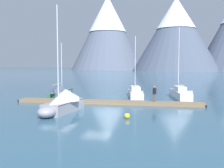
{
  "coord_description": "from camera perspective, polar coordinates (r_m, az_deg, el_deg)",
  "views": [
    {
      "loc": [
        7.34,
        -22.44,
        4.27
      ],
      "look_at": [
        0.0,
        6.0,
        2.0
      ],
      "focal_mm": 40.32,
      "sensor_mm": 36.0,
      "label": 1
    }
  ],
  "objects": [
    {
      "name": "sailboat_nearest_berth",
      "position": [
        34.56,
        -11.61,
        -1.51
      ],
      "size": [
        2.92,
        7.37,
        7.22
      ],
      "color": "#336B56",
      "rests_on": "ground"
    },
    {
      "name": "sailboat_second_berth",
      "position": [
        23.03,
        -11.06,
        -3.94
      ],
      "size": [
        2.16,
        6.29,
        9.32
      ],
      "color": "#93939E",
      "rests_on": "ground"
    },
    {
      "name": "mountain_west_summit",
      "position": [
        215.86,
        -1.0,
        11.97
      ],
      "size": [
        60.99,
        60.99,
        61.67
      ],
      "color": "slate",
      "rests_on": "ground"
    },
    {
      "name": "ground_plane",
      "position": [
        23.99,
        -3.6,
        -5.84
      ],
      "size": [
        700.0,
        700.0,
        0.0
      ],
      "primitive_type": "plane",
      "color": "#335B75"
    },
    {
      "name": "dock",
      "position": [
        27.75,
        -1.04,
        -4.13
      ],
      "size": [
        20.65,
        3.31,
        0.3
      ],
      "color": "#846B4C",
      "rests_on": "ground"
    },
    {
      "name": "sailboat_mid_dock_starboard",
      "position": [
        33.29,
        14.99,
        -2.01
      ],
      "size": [
        2.97,
        7.54,
        9.05
      ],
      "color": "white",
      "rests_on": "ground"
    },
    {
      "name": "person_on_dock",
      "position": [
        27.26,
        9.62,
        -1.98
      ],
      "size": [
        0.39,
        0.52,
        1.69
      ],
      "color": "brown",
      "rests_on": "dock"
    },
    {
      "name": "mountain_central_massif",
      "position": [
        177.24,
        14.26,
        11.22
      ],
      "size": [
        57.83,
        57.83,
        49.17
      ],
      "color": "#4C566B",
      "rests_on": "ground"
    },
    {
      "name": "sailboat_mid_dock_port",
      "position": [
        33.95,
        5.24,
        -1.91
      ],
      "size": [
        3.21,
        7.72,
        8.06
      ],
      "color": "silver",
      "rests_on": "ground"
    },
    {
      "name": "mooring_buoy_channel_marker",
      "position": [
        20.05,
        3.45,
        -7.22
      ],
      "size": [
        0.45,
        0.45,
        0.53
      ],
      "color": "yellow",
      "rests_on": "ground"
    }
  ]
}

